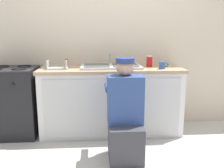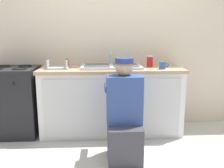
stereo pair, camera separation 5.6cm
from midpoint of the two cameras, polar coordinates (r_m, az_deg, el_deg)
The scene contains 12 objects.
ground_plane at distance 3.31m, azimuth 0.59°, elevation -12.64°, with size 12.00×12.00×0.00m, color beige.
back_wall at distance 3.66m, azimuth -0.01°, elevation 9.97°, with size 6.00×0.10×2.50m, color beige.
counter_cabinet at distance 3.43m, azimuth 0.30°, elevation -4.08°, with size 1.87×0.62×0.86m.
countertop at distance 3.35m, azimuth 0.30°, elevation 3.38°, with size 1.91×0.62×0.04m, color tan.
sink_double_basin at distance 3.34m, azimuth 0.30°, elevation 4.06°, with size 0.80×0.44×0.19m.
stove_range at distance 3.61m, azimuth -21.08°, elevation -3.64°, with size 0.65×0.62×0.92m.
plumber_person at distance 2.72m, azimuth 3.42°, elevation -7.78°, with size 0.42×0.61×1.10m.
cell_phone at distance 3.55m, azimuth 12.31°, elevation 4.05°, with size 0.07×0.14×0.01m.
dish_rack_tray at distance 3.34m, azimuth -11.83°, elevation 3.89°, with size 0.28×0.22×0.11m.
coffee_mug at distance 3.30m, azimuth 11.94°, elevation 4.20°, with size 0.13×0.08×0.09m.
soda_cup_red at distance 3.45m, azimuth 9.10°, elevation 5.11°, with size 0.08×0.08×0.15m.
spice_bottle_red at distance 3.51m, azimuth -9.74°, elevation 4.80°, with size 0.04×0.04×0.10m.
Camera 2 is at (-0.16, -3.00, 1.38)m, focal length 40.00 mm.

